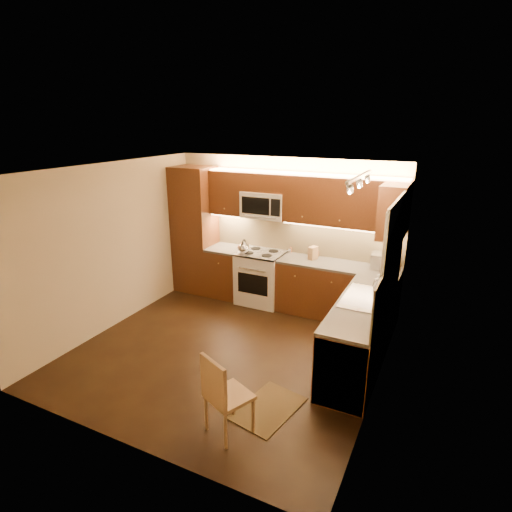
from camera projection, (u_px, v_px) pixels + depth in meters
The scene contains 37 objects.
floor at pixel (229, 350), 5.82m from camera, with size 4.00×4.00×0.01m, color black.
ceiling at pixel (225, 170), 5.04m from camera, with size 4.00×4.00×0.01m, color beige.
wall_back at pixel (285, 231), 7.14m from camera, with size 4.00×0.01×2.50m, color #C1AF8D.
wall_front at pixel (117, 333), 3.72m from camera, with size 4.00×0.01×2.50m, color #C1AF8D.
wall_left at pixel (112, 247), 6.26m from camera, with size 0.01×4.00×2.50m, color #C1AF8D.
wall_right at pixel (384, 293), 4.60m from camera, with size 0.01×4.00×2.50m, color #C1AF8D.
pantry at pixel (195, 230), 7.60m from camera, with size 0.70×0.60×2.30m, color #411D0E.
base_cab_back_left at pixel (227, 272), 7.55m from camera, with size 0.62×0.60×0.86m, color #411D0E.
counter_back_left at pixel (227, 249), 7.41m from camera, with size 0.62×0.60×0.04m, color #393734.
base_cab_back_right at pixel (336, 292), 6.71m from camera, with size 1.92×0.60×0.86m, color #411D0E.
counter_back_right at pixel (338, 265), 6.57m from camera, with size 1.92×0.60×0.04m, color #393734.
base_cab_right at pixel (359, 336), 5.33m from camera, with size 0.60×2.00×0.86m, color #411D0E.
counter_right at pixel (362, 304), 5.18m from camera, with size 0.60×2.00×0.04m, color #393734.
dishwasher at pixel (345, 364), 4.73m from camera, with size 0.58×0.60×0.84m, color silver.
backsplash_back at pixel (304, 236), 7.00m from camera, with size 3.30×0.02×0.60m, color tan.
backsplash_right at pixel (388, 284), 4.96m from camera, with size 0.02×2.00×0.60m, color tan.
upper_cab_back_left at pixel (229, 192), 7.21m from camera, with size 0.62×0.35×0.75m, color #411D0E.
upper_cab_back_right at pixel (344, 202), 6.36m from camera, with size 1.92×0.35×0.75m, color #411D0E.
upper_cab_bridge at pixel (265, 182), 6.85m from camera, with size 0.76×0.35×0.31m, color #411D0E.
upper_cab_right_corner at pixel (393, 212), 5.68m from camera, with size 0.35×0.50×0.75m, color #411D0E.
stove at pixel (261, 277), 7.24m from camera, with size 0.76×0.65×0.92m, color silver, non-canonical shape.
microwave at pixel (265, 205), 6.96m from camera, with size 0.76×0.38×0.44m, color silver, non-canonical shape.
window_frame at pixel (393, 249), 4.97m from camera, with size 0.03×1.44×1.24m, color silver.
window_blinds at pixel (392, 249), 4.98m from camera, with size 0.02×1.36×1.16m, color silver.
sink at pixel (365, 293), 5.28m from camera, with size 0.52×0.86×0.15m, color silver, non-canonical shape.
faucet at pixel (380, 290), 5.19m from camera, with size 0.20×0.04×0.30m, color silver, non-canonical shape.
track_light_bar at pixel (360, 176), 4.75m from camera, with size 0.04×1.20×0.03m, color silver.
kettle at pixel (244, 246), 6.99m from camera, with size 0.22×0.22×0.25m, color silver, non-canonical shape.
toaster_oven at pixel (384, 261), 6.34m from camera, with size 0.39×0.29×0.23m, color silver.
knife_block at pixel (313, 253), 6.77m from camera, with size 0.10×0.15×0.21m, color olive.
spice_jar_a at pixel (290, 251), 7.09m from camera, with size 0.04×0.04×0.09m, color silver.
spice_jar_b at pixel (291, 250), 7.13m from camera, with size 0.04×0.04×0.09m, color brown.
spice_jar_c at pixel (309, 253), 6.99m from camera, with size 0.04×0.04×0.09m, color silver.
spice_jar_d at pixel (318, 254), 6.93m from camera, with size 0.04×0.04×0.09m, color brown.
soap_bottle at pixel (379, 282), 5.58m from camera, with size 0.10×0.10×0.21m, color white.
rug at pixel (268, 408), 4.64m from camera, with size 0.55×0.82×0.01m, color black.
dining_chair at pixel (229, 394), 4.17m from camera, with size 0.40×0.40×0.91m, color olive, non-canonical shape.
Camera 1 is at (2.57, -4.44, 3.08)m, focal length 29.09 mm.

